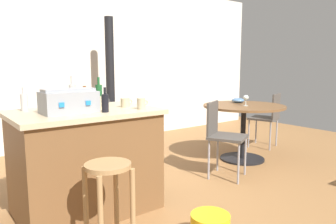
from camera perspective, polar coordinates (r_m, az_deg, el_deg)
ground_plane at (r=3.28m, az=2.13°, el=-14.99°), size 8.80×8.80×0.00m
back_wall at (r=5.39m, az=-16.62°, el=8.57°), size 8.00×0.10×2.70m
kitchen_island at (r=2.97m, az=-14.47°, el=-8.38°), size 1.22×0.83×0.91m
wooden_stool at (r=2.25m, az=-10.56°, el=-13.51°), size 0.31×0.31×0.65m
dining_table at (r=4.48m, az=13.31°, el=-1.01°), size 1.10×1.10×0.76m
folding_chair_near at (r=5.27m, az=17.40°, el=-0.62°), size 0.50×0.50×0.86m
folding_chair_far at (r=3.76m, az=9.63°, el=-3.63°), size 0.54×0.54×0.88m
wood_stove at (r=5.05m, az=-10.08°, el=-0.81°), size 0.44×0.45×2.01m
toolbox at (r=2.73m, az=-17.25°, el=1.82°), size 0.43×0.27×0.20m
bottle_0 at (r=3.11m, az=-14.62°, el=2.32°), size 0.08×0.08×0.19m
bottle_1 at (r=2.97m, az=-24.27°, el=1.65°), size 0.06×0.06×0.20m
bottle_2 at (r=3.15m, az=-16.67°, el=2.97°), size 0.06×0.06×0.29m
bottle_3 at (r=2.70m, az=-11.14°, el=1.65°), size 0.06×0.06×0.21m
bottle_4 at (r=3.26m, az=-12.23°, el=3.19°), size 0.07×0.07×0.27m
cup_0 at (r=3.00m, az=-7.61°, el=1.67°), size 0.12×0.08×0.08m
cup_1 at (r=2.95m, az=-12.55°, el=1.68°), size 0.12×0.08×0.11m
cup_2 at (r=3.12m, az=-11.56°, el=1.83°), size 0.12×0.09×0.08m
cup_3 at (r=2.85m, az=-4.78°, el=1.52°), size 0.11×0.07×0.10m
wine_glass at (r=4.36m, az=13.73°, el=2.46°), size 0.07×0.07×0.14m
serving_bowl at (r=4.70m, az=12.37°, el=2.05°), size 0.18×0.18×0.07m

